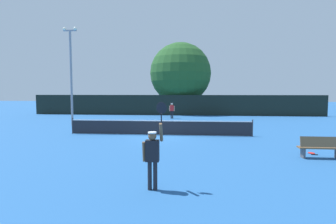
% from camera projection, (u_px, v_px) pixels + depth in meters
% --- Properties ---
extents(ground_plane, '(120.00, 120.00, 0.00)m').
position_uv_depth(ground_plane, '(160.00, 135.00, 17.07)').
color(ground_plane, '#235693').
extents(tennis_net, '(11.82, 0.08, 1.07)m').
position_uv_depth(tennis_net, '(160.00, 127.00, 17.03)').
color(tennis_net, '#232328').
rests_on(tennis_net, ground).
extents(perimeter_fence, '(34.86, 0.12, 2.42)m').
position_uv_depth(perimeter_fence, '(175.00, 105.00, 31.43)').
color(perimeter_fence, black).
rests_on(perimeter_fence, ground).
extents(player_serving, '(0.67, 0.40, 2.52)m').
position_uv_depth(player_serving, '(153.00, 152.00, 7.46)').
color(player_serving, black).
rests_on(player_serving, ground).
extents(player_receiving, '(0.57, 0.24, 1.61)m').
position_uv_depth(player_receiving, '(172.00, 109.00, 27.54)').
color(player_receiving, red).
rests_on(player_receiving, ground).
extents(tennis_ball, '(0.07, 0.07, 0.07)m').
position_uv_depth(tennis_ball, '(143.00, 128.00, 20.34)').
color(tennis_ball, '#CCE033').
rests_on(tennis_ball, ground).
extents(spare_racket, '(0.28, 0.52, 0.04)m').
position_uv_depth(spare_racket, '(312.00, 153.00, 11.95)').
color(spare_racket, black).
rests_on(spare_racket, ground).
extents(courtside_bench, '(1.80, 0.44, 0.95)m').
position_uv_depth(courtside_bench, '(321.00, 147.00, 11.02)').
color(courtside_bench, brown).
rests_on(courtside_bench, ground).
extents(light_pole, '(1.18, 0.28, 8.06)m').
position_uv_depth(light_pole, '(71.00, 70.00, 21.68)').
color(light_pole, gray).
rests_on(light_pole, ground).
extents(large_tree, '(7.91, 7.91, 9.16)m').
position_uv_depth(large_tree, '(180.00, 73.00, 34.25)').
color(large_tree, brown).
rests_on(large_tree, ground).
extents(parked_car_near, '(1.92, 4.20, 1.69)m').
position_uv_depth(parked_car_near, '(191.00, 106.00, 37.61)').
color(parked_car_near, black).
rests_on(parked_car_near, ground).
extents(parked_car_mid, '(2.41, 4.41, 1.69)m').
position_uv_depth(parked_car_mid, '(222.00, 105.00, 39.11)').
color(parked_car_mid, red).
rests_on(parked_car_mid, ground).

